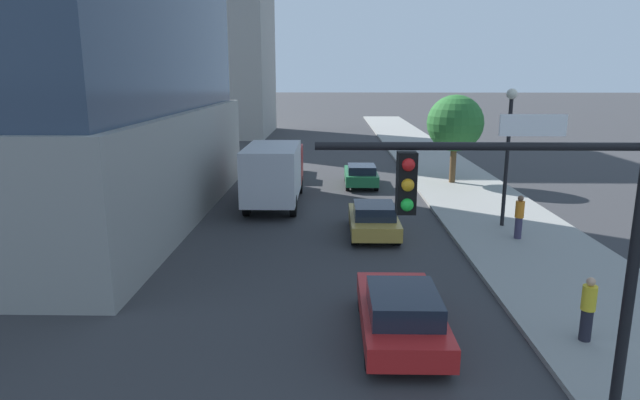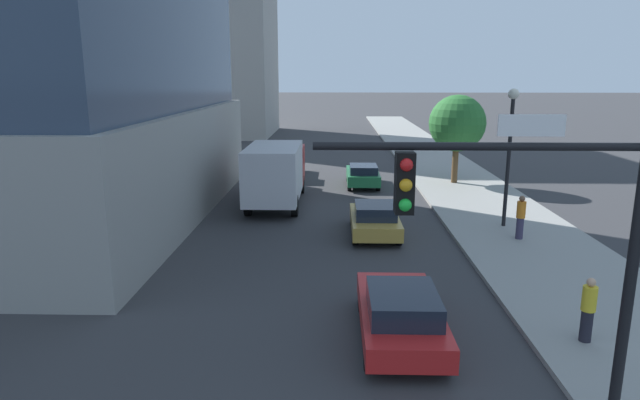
# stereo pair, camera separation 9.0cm
# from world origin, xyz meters

# --- Properties ---
(sidewalk) EXTENTS (5.45, 120.00, 0.15)m
(sidewalk) POSITION_xyz_m (8.26, 20.00, 0.07)
(sidewalk) COLOR gray
(sidewalk) RESTS_ON ground
(traffic_light_pole) EXTENTS (5.64, 0.48, 5.65)m
(traffic_light_pole) POSITION_xyz_m (4.06, 4.19, 4.06)
(traffic_light_pole) COLOR black
(traffic_light_pole) RESTS_ON sidewalk
(street_lamp) EXTENTS (0.44, 0.44, 5.75)m
(street_lamp) POSITION_xyz_m (7.98, 17.73, 3.92)
(street_lamp) COLOR black
(street_lamp) RESTS_ON sidewalk
(street_tree) EXTENTS (3.29, 3.29, 5.17)m
(street_tree) POSITION_xyz_m (7.89, 27.30, 3.65)
(street_tree) COLOR brown
(street_tree) RESTS_ON sidewalk
(car_gold) EXTENTS (1.92, 4.19, 1.35)m
(car_gold) POSITION_xyz_m (2.41, 16.70, 0.67)
(car_gold) COLOR #AD8938
(car_gold) RESTS_ON ground
(car_green) EXTENTS (1.85, 4.12, 1.35)m
(car_green) POSITION_xyz_m (2.41, 26.70, 0.69)
(car_green) COLOR #1E6638
(car_green) RESTS_ON ground
(car_red) EXTENTS (1.95, 4.56, 1.42)m
(car_red) POSITION_xyz_m (2.41, 7.59, 0.72)
(car_red) COLOR red
(car_red) RESTS_ON ground
(car_silver) EXTENTS (1.72, 4.57, 1.48)m
(car_silver) POSITION_xyz_m (-2.18, 29.64, 0.73)
(car_silver) COLOR #B7B7BC
(car_silver) RESTS_ON ground
(box_truck) EXTENTS (2.48, 7.33, 3.10)m
(box_truck) POSITION_xyz_m (-2.18, 21.88, 1.76)
(box_truck) COLOR #B21E1E
(box_truck) RESTS_ON ground
(pedestrian_orange_shirt) EXTENTS (0.34, 0.34, 1.73)m
(pedestrian_orange_shirt) POSITION_xyz_m (8.02, 15.84, 1.03)
(pedestrian_orange_shirt) COLOR #38334C
(pedestrian_orange_shirt) RESTS_ON sidewalk
(pedestrian_yellow_shirt) EXTENTS (0.34, 0.34, 1.61)m
(pedestrian_yellow_shirt) POSITION_xyz_m (6.84, 7.37, 0.97)
(pedestrian_yellow_shirt) COLOR black
(pedestrian_yellow_shirt) RESTS_ON sidewalk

